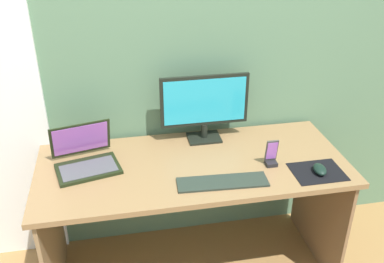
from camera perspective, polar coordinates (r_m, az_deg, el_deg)
The scene contains 8 objects.
wall_back at distance 2.32m, azimuth -1.68°, elevation 11.98°, with size 6.00×0.04×2.50m, color #587C5B.
desk at distance 2.28m, azimuth 0.12°, elevation -7.16°, with size 1.56×0.67×0.72m.
monitor at distance 2.33m, azimuth 1.66°, elevation 3.48°, with size 0.48×0.14×0.37m.
laptop at distance 2.22m, azimuth -13.81°, elevation -3.47°, with size 0.35×0.32×0.21m.
keyboard_external at distance 2.06m, azimuth 4.03°, elevation -6.65°, with size 0.43×0.12×0.01m, color #252D25.
mousepad at distance 2.22m, azimuth 16.16°, elevation -5.10°, with size 0.25×0.20×0.00m, color black.
mouse at distance 2.20m, azimuth 16.45°, elevation -4.79°, with size 0.06×0.10×0.04m, color black.
phone_in_dock at distance 2.20m, azimuth 10.38°, elevation -3.21°, with size 0.06×0.05×0.14m.
Camera 1 is at (-0.35, -1.82, 1.90)m, focal length 40.58 mm.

